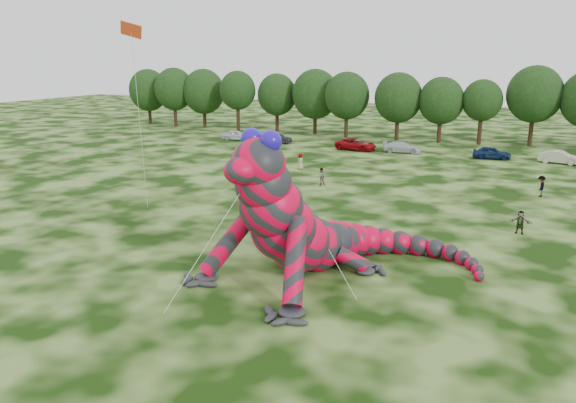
# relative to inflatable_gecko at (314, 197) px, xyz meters

# --- Properties ---
(ground) EXTENTS (240.00, 240.00, 0.00)m
(ground) POSITION_rel_inflatable_gecko_xyz_m (3.01, -5.32, -4.10)
(ground) COLOR #16330A
(ground) RESTS_ON ground
(inflatable_gecko) EXTENTS (18.58, 20.14, 8.21)m
(inflatable_gecko) POSITION_rel_inflatable_gecko_xyz_m (0.00, 0.00, 0.00)
(inflatable_gecko) COLOR red
(inflatable_gecko) RESTS_ON ground
(flying_kite) EXTENTS (3.47, 4.28, 14.16)m
(flying_kite) POSITION_rel_inflatable_gecko_xyz_m (-13.78, 2.89, 8.21)
(flying_kite) COLOR red
(flying_kite) RESTS_ON ground
(tree_0) EXTENTS (6.91, 6.22, 9.51)m
(tree_0) POSITION_rel_inflatable_gecko_xyz_m (-51.55, 53.91, 0.65)
(tree_0) COLOR black
(tree_0) RESTS_ON ground
(tree_1) EXTENTS (6.74, 6.07, 9.81)m
(tree_1) POSITION_rel_inflatable_gecko_xyz_m (-45.34, 52.73, 0.80)
(tree_1) COLOR black
(tree_1) RESTS_ON ground
(tree_2) EXTENTS (7.04, 6.34, 9.64)m
(tree_2) POSITION_rel_inflatable_gecko_xyz_m (-40.01, 53.44, 0.72)
(tree_2) COLOR black
(tree_2) RESTS_ON ground
(tree_3) EXTENTS (5.81, 5.23, 9.44)m
(tree_3) POSITION_rel_inflatable_gecko_xyz_m (-32.71, 51.75, 0.62)
(tree_3) COLOR black
(tree_3) RESTS_ON ground
(tree_4) EXTENTS (6.22, 5.60, 9.06)m
(tree_4) POSITION_rel_inflatable_gecko_xyz_m (-26.63, 53.39, 0.42)
(tree_4) COLOR black
(tree_4) RESTS_ON ground
(tree_5) EXTENTS (7.16, 6.44, 9.80)m
(tree_5) POSITION_rel_inflatable_gecko_xyz_m (-20.11, 53.12, 0.79)
(tree_5) COLOR black
(tree_5) RESTS_ON ground
(tree_6) EXTENTS (6.52, 5.86, 9.49)m
(tree_6) POSITION_rel_inflatable_gecko_xyz_m (-14.54, 51.36, 0.64)
(tree_6) COLOR black
(tree_6) RESTS_ON ground
(tree_7) EXTENTS (6.68, 6.01, 9.48)m
(tree_7) POSITION_rel_inflatable_gecko_xyz_m (-7.07, 51.48, 0.63)
(tree_7) COLOR black
(tree_7) RESTS_ON ground
(tree_8) EXTENTS (6.14, 5.53, 8.94)m
(tree_8) POSITION_rel_inflatable_gecko_xyz_m (-1.21, 51.67, 0.37)
(tree_8) COLOR black
(tree_8) RESTS_ON ground
(tree_9) EXTENTS (5.27, 4.74, 8.68)m
(tree_9) POSITION_rel_inflatable_gecko_xyz_m (4.08, 52.03, 0.23)
(tree_9) COLOR black
(tree_9) RESTS_ON ground
(tree_10) EXTENTS (7.09, 6.38, 10.50)m
(tree_10) POSITION_rel_inflatable_gecko_xyz_m (10.41, 53.26, 1.15)
(tree_10) COLOR black
(tree_10) RESTS_ON ground
(car_0) EXTENTS (4.32, 2.14, 1.42)m
(car_0) POSITION_rel_inflatable_gecko_xyz_m (-28.05, 42.51, -3.40)
(car_0) COLOR silver
(car_0) RESTS_ON ground
(car_1) EXTENTS (3.99, 1.50, 1.30)m
(car_1) POSITION_rel_inflatable_gecko_xyz_m (-21.48, 42.14, -3.45)
(car_1) COLOR black
(car_1) RESTS_ON ground
(car_2) EXTENTS (5.54, 3.15, 1.46)m
(car_2) POSITION_rel_inflatable_gecko_xyz_m (-9.83, 40.77, -3.38)
(car_2) COLOR maroon
(car_2) RESTS_ON ground
(car_3) EXTENTS (4.77, 2.14, 1.36)m
(car_3) POSITION_rel_inflatable_gecko_xyz_m (-3.95, 41.03, -3.43)
(car_3) COLOR silver
(car_3) RESTS_ON ground
(car_4) EXTENTS (4.38, 2.04, 1.45)m
(car_4) POSITION_rel_inflatable_gecko_xyz_m (6.51, 40.87, -3.38)
(car_4) COLOR #0E2148
(car_4) RESTS_ON ground
(car_5) EXTENTS (4.55, 2.27, 1.43)m
(car_5) POSITION_rel_inflatable_gecko_xyz_m (13.66, 40.71, -3.39)
(car_5) COLOR beige
(car_5) RESTS_ON ground
(spectator_2) EXTENTS (0.82, 1.24, 1.80)m
(spectator_2) POSITION_rel_inflatable_gecko_xyz_m (11.69, 23.27, -3.21)
(spectator_2) COLOR gray
(spectator_2) RESTS_ON ground
(spectator_5) EXTENTS (1.49, 0.55, 1.57)m
(spectator_5) POSITION_rel_inflatable_gecko_xyz_m (10.40, 11.50, -3.32)
(spectator_5) COLOR gray
(spectator_5) RESTS_ON ground
(spectator_4) EXTENTS (0.86, 0.98, 1.70)m
(spectator_4) POSITION_rel_inflatable_gecko_xyz_m (-11.49, 26.18, -3.26)
(spectator_4) COLOR gray
(spectator_4) RESTS_ON ground
(spectator_1) EXTENTS (0.98, 1.00, 1.63)m
(spectator_1) POSITION_rel_inflatable_gecko_xyz_m (-6.91, 19.97, -3.29)
(spectator_1) COLOR gray
(spectator_1) RESTS_ON ground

